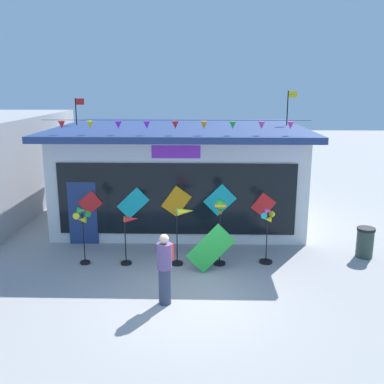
% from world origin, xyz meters
% --- Properties ---
extents(ground_plane, '(80.00, 80.00, 0.00)m').
position_xyz_m(ground_plane, '(0.00, 0.00, 0.00)').
color(ground_plane, '#9E9B99').
extents(kite_shop_building, '(8.56, 6.85, 4.70)m').
position_xyz_m(kite_shop_building, '(-0.51, 6.57, 1.76)').
color(kite_shop_building, silver).
rests_on(kite_shop_building, ground_plane).
extents(wind_spinner_far_left, '(0.45, 0.28, 1.66)m').
position_xyz_m(wind_spinner_far_left, '(-3.00, 1.99, 1.22)').
color(wind_spinner_far_left, black).
rests_on(wind_spinner_far_left, ground_plane).
extents(wind_spinner_left, '(0.54, 0.31, 1.42)m').
position_xyz_m(wind_spinner_left, '(-1.72, 2.02, 0.92)').
color(wind_spinner_left, black).
rests_on(wind_spinner_left, ground_plane).
extents(wind_spinner_center_left, '(0.65, 0.34, 1.66)m').
position_xyz_m(wind_spinner_center_left, '(-0.23, 2.03, 1.20)').
color(wind_spinner_center_left, black).
rests_on(wind_spinner_center_left, ground_plane).
extents(wind_spinner_center_right, '(0.34, 0.34, 1.89)m').
position_xyz_m(wind_spinner_center_right, '(0.78, 2.07, 1.42)').
color(wind_spinner_center_right, black).
rests_on(wind_spinner_center_right, ground_plane).
extents(wind_spinner_right, '(0.41, 0.36, 1.63)m').
position_xyz_m(wind_spinner_right, '(2.10, 2.19, 1.04)').
color(wind_spinner_right, black).
rests_on(wind_spinner_right, ground_plane).
extents(person_mid_plaza, '(0.37, 0.47, 1.68)m').
position_xyz_m(person_mid_plaza, '(-0.54, -0.22, 0.89)').
color(person_mid_plaza, '#333D56').
rests_on(person_mid_plaza, ground_plane).
extents(trash_bin, '(0.52, 0.52, 0.89)m').
position_xyz_m(trash_bin, '(5.04, 2.74, 0.45)').
color(trash_bin, '#2D4238').
rests_on(trash_bin, ground_plane).
extents(display_kite_on_ground, '(1.34, 0.20, 1.34)m').
position_xyz_m(display_kite_on_ground, '(0.53, 1.55, 0.67)').
color(display_kite_on_ground, green).
rests_on(display_kite_on_ground, ground_plane).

